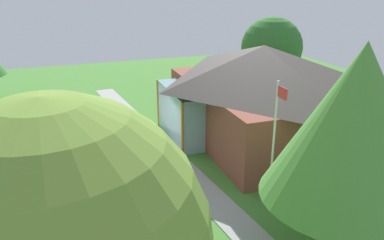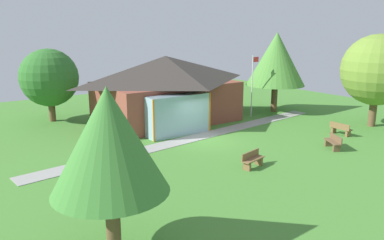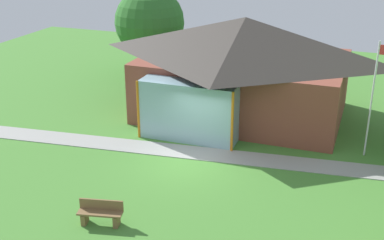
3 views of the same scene
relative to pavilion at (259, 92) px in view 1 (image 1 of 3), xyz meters
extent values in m
plane|color=#478433|center=(-0.61, -6.07, -2.61)|extent=(44.00, 44.00, 0.00)
cube|color=brown|center=(0.06, 0.15, -1.09)|extent=(9.93, 6.88, 3.05)
pyramid|color=#38332D|center=(0.06, 0.15, 1.43)|extent=(10.93, 7.88, 1.98)
cube|color=#8CB2BF|center=(-1.43, -3.89, -1.24)|extent=(4.47, 1.20, 2.75)
cylinder|color=orange|center=(-3.67, -4.49, -1.24)|extent=(0.12, 0.12, 2.75)
cylinder|color=orange|center=(0.80, -4.49, -1.24)|extent=(0.12, 0.12, 2.75)
cube|color=#999993|center=(-0.61, -5.23, -2.60)|extent=(23.63, 3.86, 0.03)
cylinder|color=silver|center=(6.31, -2.88, -0.10)|extent=(0.08, 0.08, 5.02)
cube|color=red|center=(6.61, -2.88, 2.06)|extent=(0.60, 0.02, 0.40)
cube|color=brown|center=(4.42, -11.91, -2.16)|extent=(1.12, 1.52, 0.06)
cube|color=brown|center=(4.69, -11.43, -2.42)|extent=(0.43, 0.34, 0.39)
cube|color=brown|center=(4.58, -12.00, -1.95)|extent=(0.79, 1.34, 0.36)
cube|color=brown|center=(-1.72, -11.50, -2.16)|extent=(1.56, 0.76, 0.06)
cube|color=brown|center=(-1.18, -11.38, -2.42)|extent=(0.24, 0.43, 0.39)
cube|color=brown|center=(-2.26, -11.62, -2.42)|extent=(0.24, 0.43, 0.39)
cube|color=brown|center=(-1.76, -11.31, -1.95)|extent=(1.48, 0.38, 0.36)
cylinder|color=brown|center=(9.51, -2.37, -1.45)|extent=(0.53, 0.53, 2.32)
cone|color=#4C8C38|center=(9.51, -2.37, 1.94)|extent=(4.98, 4.98, 4.48)
cylinder|color=brown|center=(-7.39, 5.03, -1.73)|extent=(0.50, 0.50, 1.76)
sphere|color=#2D6B28|center=(-7.39, 5.03, 0.80)|extent=(4.40, 4.40, 4.40)
camera|label=1|loc=(17.38, -9.91, 5.74)|focal=36.73mm
camera|label=2|loc=(-15.03, -25.00, 4.42)|focal=35.57mm
camera|label=3|loc=(6.11, -23.95, 6.96)|focal=47.27mm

